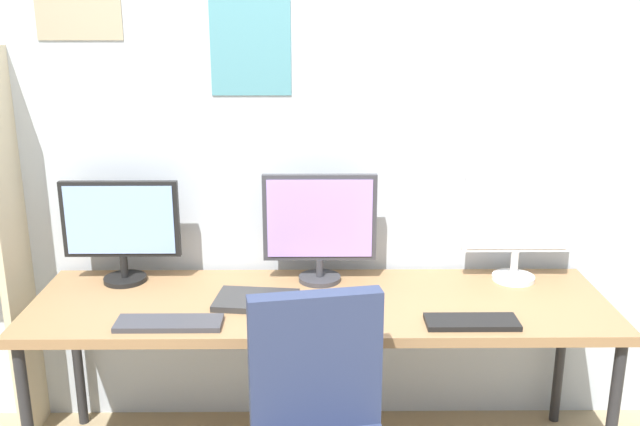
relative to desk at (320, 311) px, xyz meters
The scene contains 9 objects.
wall_back 0.74m from the desk, 90.20° to the left, with size 4.71×0.11×2.60m.
desk is the anchor object (origin of this frame).
monitor_left 0.91m from the desk, 165.70° to the left, with size 0.49×0.18×0.44m.
monitor_center 0.37m from the desk, 90.00° to the left, with size 0.48×0.18×0.47m.
monitor_right 0.91m from the desk, 14.29° to the left, with size 0.46×0.18×0.46m.
keyboard_left 0.61m from the desk, 157.67° to the right, with size 0.39×0.13×0.02m, color #38383D.
keyboard_right 0.61m from the desk, 22.33° to the right, with size 0.34×0.13×0.02m, color black.
computer_mouse 0.28m from the desk, 61.47° to the right, with size 0.06×0.10×0.03m, color #38383D.
laptop_closed 0.26m from the desk, behind, with size 0.32×0.22×0.02m, color #2D2D2D.
Camera 1 is at (-0.02, -2.03, 1.88)m, focal length 39.95 mm.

